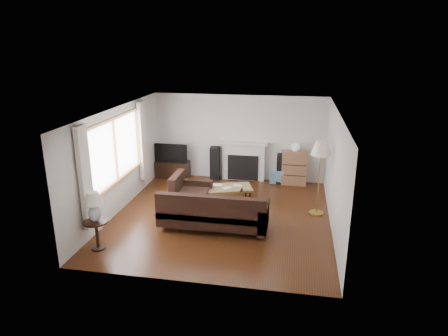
% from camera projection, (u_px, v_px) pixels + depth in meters
% --- Properties ---
extents(room, '(5.10, 5.60, 2.54)m').
position_uv_depth(room, '(222.00, 166.00, 9.06)').
color(room, '#47220F').
rests_on(room, ground).
extents(window, '(0.12, 2.74, 1.54)m').
position_uv_depth(window, '(116.00, 150.00, 9.19)').
color(window, brown).
rests_on(window, room).
extents(curtain_near, '(0.10, 0.35, 2.10)m').
position_uv_depth(curtain_near, '(85.00, 178.00, 7.81)').
color(curtain_near, silver).
rests_on(curtain_near, room).
extents(curtain_far, '(0.10, 0.35, 2.10)m').
position_uv_depth(curtain_far, '(143.00, 141.00, 10.66)').
color(curtain_far, silver).
rests_on(curtain_far, room).
extents(fireplace, '(1.40, 0.26, 1.15)m').
position_uv_depth(fireplace, '(243.00, 161.00, 11.71)').
color(fireplace, white).
rests_on(fireplace, room).
extents(tv_stand, '(0.99, 0.45, 0.50)m').
position_uv_depth(tv_stand, '(173.00, 169.00, 12.04)').
color(tv_stand, black).
rests_on(tv_stand, ground).
extents(television, '(0.99, 0.13, 0.57)m').
position_uv_depth(television, '(172.00, 152.00, 11.87)').
color(television, black).
rests_on(television, tv_stand).
extents(speaker_left, '(0.30, 0.35, 0.98)m').
position_uv_depth(speaker_left, '(215.00, 163.00, 11.79)').
color(speaker_left, black).
rests_on(speaker_left, ground).
extents(speaker_right, '(0.25, 0.30, 0.87)m').
position_uv_depth(speaker_right, '(281.00, 169.00, 11.48)').
color(speaker_right, black).
rests_on(speaker_right, ground).
extents(bookshelf, '(0.71, 0.34, 0.97)m').
position_uv_depth(bookshelf, '(294.00, 168.00, 11.38)').
color(bookshelf, '#956345').
rests_on(bookshelf, ground).
extents(globe_lamp, '(0.24, 0.24, 0.24)m').
position_uv_depth(globe_lamp, '(295.00, 147.00, 11.19)').
color(globe_lamp, white).
rests_on(globe_lamp, bookshelf).
extents(sectional_sofa, '(2.57, 1.87, 0.83)m').
position_uv_depth(sectional_sofa, '(214.00, 210.00, 8.74)').
color(sectional_sofa, black).
rests_on(sectional_sofa, ground).
extents(coffee_table, '(1.34, 1.00, 0.47)m').
position_uv_depth(coffee_table, '(228.00, 196.00, 10.05)').
color(coffee_table, olive).
rests_on(coffee_table, ground).
extents(footstool, '(0.55, 0.55, 0.36)m').
position_uv_depth(footstool, '(174.00, 204.00, 9.66)').
color(footstool, black).
rests_on(footstool, ground).
extents(floor_lamp, '(0.53, 0.53, 1.79)m').
position_uv_depth(floor_lamp, '(319.00, 178.00, 9.30)').
color(floor_lamp, '#B0943D').
rests_on(floor_lamp, ground).
extents(side_table, '(0.48, 0.48, 0.60)m').
position_uv_depth(side_table, '(97.00, 235.00, 7.90)').
color(side_table, black).
rests_on(side_table, ground).
extents(table_lamp, '(0.37, 0.37, 0.59)m').
position_uv_depth(table_lamp, '(94.00, 207.00, 7.71)').
color(table_lamp, silver).
rests_on(table_lamp, side_table).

